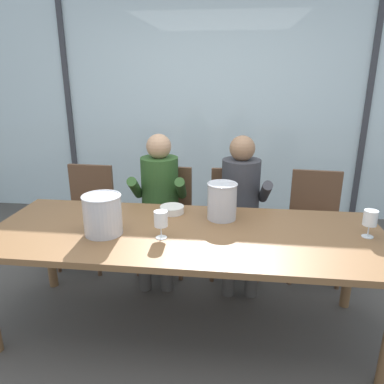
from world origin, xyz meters
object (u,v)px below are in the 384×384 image
at_px(person_olive_shirt, 159,196).
at_px(ice_bucket_secondary, 222,201).
at_px(tasting_bowl, 172,209).
at_px(wine_glass_by_left_taster, 370,218).
at_px(chair_right_of_center, 315,215).
at_px(wine_glass_near_bucket, 161,220).
at_px(dining_table, 186,240).
at_px(person_charcoal_jacket, 241,199).
at_px(ice_bucket_primary, 103,214).
at_px(chair_near_curtain, 88,207).
at_px(chair_left_of_center, 166,209).
at_px(chair_center, 234,212).

relative_size(person_olive_shirt, ice_bucket_secondary, 4.75).
xyz_separation_m(tasting_bowl, wine_glass_by_left_taster, (1.27, -0.26, 0.10)).
height_order(chair_right_of_center, person_olive_shirt, person_olive_shirt).
height_order(ice_bucket_secondary, wine_glass_near_bucket, ice_bucket_secondary).
height_order(chair_right_of_center, ice_bucket_secondary, ice_bucket_secondary).
height_order(dining_table, person_charcoal_jacket, person_charcoal_jacket).
bearing_deg(person_charcoal_jacket, tasting_bowl, -140.88).
distance_m(person_olive_shirt, ice_bucket_secondary, 0.76).
xyz_separation_m(person_olive_shirt, person_charcoal_jacket, (0.69, -0.00, 0.00)).
distance_m(dining_table, person_charcoal_jacket, 0.83).
height_order(ice_bucket_primary, wine_glass_by_left_taster, ice_bucket_primary).
height_order(person_olive_shirt, person_charcoal_jacket, same).
bearing_deg(wine_glass_by_left_taster, wine_glass_near_bucket, -172.51).
height_order(chair_near_curtain, chair_left_of_center, same).
relative_size(chair_right_of_center, ice_bucket_primary, 3.52).
relative_size(dining_table, person_olive_shirt, 2.09).
relative_size(chair_right_of_center, ice_bucket_secondary, 3.50).
bearing_deg(dining_table, tasting_bowl, 114.50).
bearing_deg(ice_bucket_secondary, chair_right_of_center, 40.21).
relative_size(dining_table, person_charcoal_jacket, 2.09).
bearing_deg(chair_right_of_center, dining_table, -133.57).
bearing_deg(chair_right_of_center, chair_near_curtain, -174.60).
distance_m(dining_table, ice_bucket_primary, 0.55).
bearing_deg(wine_glass_near_bucket, chair_left_of_center, 99.16).
xyz_separation_m(person_charcoal_jacket, ice_bucket_primary, (-0.86, -0.85, 0.16)).
height_order(person_charcoal_jacket, ice_bucket_secondary, person_charcoal_jacket).
relative_size(person_charcoal_jacket, wine_glass_by_left_taster, 6.98).
bearing_deg(dining_table, ice_bucket_secondary, 47.95).
bearing_deg(chair_center, dining_table, -112.68).
height_order(chair_near_curtain, tasting_bowl, chair_near_curtain).
bearing_deg(wine_glass_near_bucket, person_olive_shirt, 102.81).
bearing_deg(ice_bucket_primary, person_charcoal_jacket, 44.34).
bearing_deg(ice_bucket_primary, dining_table, 10.68).
bearing_deg(chair_near_curtain, person_olive_shirt, -7.56).
bearing_deg(chair_left_of_center, chair_center, 4.59).
height_order(ice_bucket_primary, tasting_bowl, ice_bucket_primary).
bearing_deg(person_charcoal_jacket, wine_glass_near_bucket, -121.93).
height_order(ice_bucket_secondary, tasting_bowl, ice_bucket_secondary).
bearing_deg(wine_glass_by_left_taster, ice_bucket_primary, -174.94).
bearing_deg(person_olive_shirt, chair_right_of_center, 2.22).
bearing_deg(wine_glass_by_left_taster, person_charcoal_jacket, 137.77).
distance_m(person_olive_shirt, wine_glass_near_bucket, 0.90).
xyz_separation_m(chair_right_of_center, tasting_bowl, (-1.14, -0.60, 0.23)).
bearing_deg(person_olive_shirt, tasting_bowl, -71.14).
distance_m(chair_near_curtain, person_charcoal_jacket, 1.40).
distance_m(chair_near_curtain, chair_right_of_center, 2.03).
bearing_deg(tasting_bowl, ice_bucket_secondary, -10.16).
relative_size(chair_left_of_center, tasting_bowl, 5.14).
bearing_deg(chair_left_of_center, wine_glass_by_left_taster, -26.49).
relative_size(ice_bucket_secondary, wine_glass_by_left_taster, 1.47).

